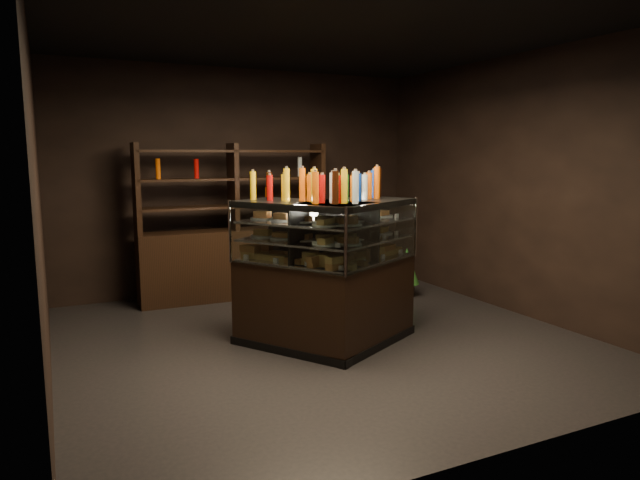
# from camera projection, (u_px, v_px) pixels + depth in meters

# --- Properties ---
(ground) EXTENTS (5.00, 5.00, 0.00)m
(ground) POSITION_uv_depth(u_px,v_px,m) (323.00, 339.00, 5.80)
(ground) COLOR black
(ground) RESTS_ON ground
(room_shell) EXTENTS (5.02, 5.02, 3.01)m
(room_shell) POSITION_uv_depth(u_px,v_px,m) (323.00, 146.00, 5.51)
(room_shell) COLOR black
(room_shell) RESTS_ON ground
(display_case) EXTENTS (1.85, 1.46, 1.43)m
(display_case) POSITION_uv_depth(u_px,v_px,m) (329.00, 297.00, 5.55)
(display_case) COLOR black
(display_case) RESTS_ON ground
(food_display) EXTENTS (1.48, 1.10, 0.44)m
(food_display) POSITION_uv_depth(u_px,v_px,m) (330.00, 236.00, 5.46)
(food_display) COLOR #BB7743
(food_display) RESTS_ON display_case
(bottles_top) EXTENTS (1.31, 0.96, 0.30)m
(bottles_top) POSITION_uv_depth(u_px,v_px,m) (330.00, 186.00, 5.39)
(bottles_top) COLOR #147223
(bottles_top) RESTS_ON display_case
(potted_conifer) EXTENTS (0.34, 0.34, 0.73)m
(potted_conifer) POSITION_uv_depth(u_px,v_px,m) (406.00, 265.00, 7.49)
(potted_conifer) COLOR black
(potted_conifer) RESTS_ON ground
(back_shelving) EXTENTS (2.45, 0.46, 2.00)m
(back_shelving) POSITION_uv_depth(u_px,v_px,m) (235.00, 252.00, 7.41)
(back_shelving) COLOR black
(back_shelving) RESTS_ON ground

